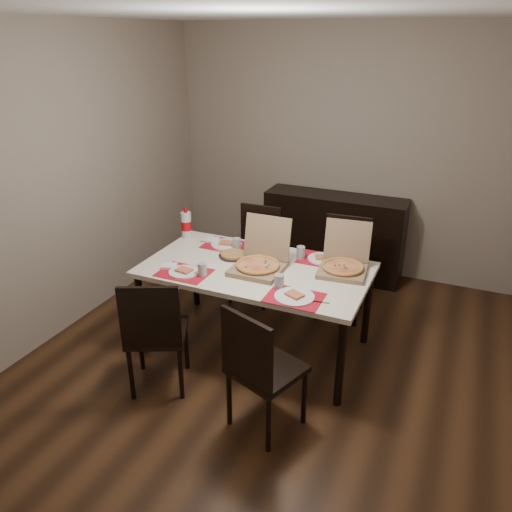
# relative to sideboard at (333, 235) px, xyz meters

# --- Properties ---
(ground) EXTENTS (3.80, 4.00, 0.02)m
(ground) POSITION_rel_sideboard_xyz_m (0.00, -1.78, -0.46)
(ground) COLOR #3E2413
(ground) RESTS_ON ground
(room_walls) EXTENTS (3.84, 4.02, 2.62)m
(room_walls) POSITION_rel_sideboard_xyz_m (0.00, -1.35, 1.28)
(room_walls) COLOR gray
(room_walls) RESTS_ON ground
(sideboard) EXTENTS (1.50, 0.40, 0.90)m
(sideboard) POSITION_rel_sideboard_xyz_m (0.00, 0.00, 0.00)
(sideboard) COLOR black
(sideboard) RESTS_ON ground
(dining_table) EXTENTS (1.80, 1.00, 0.75)m
(dining_table) POSITION_rel_sideboard_xyz_m (-0.19, -1.68, 0.23)
(dining_table) COLOR beige
(dining_table) RESTS_ON ground
(chair_near_left) EXTENTS (0.56, 0.56, 0.93)m
(chair_near_left) POSITION_rel_sideboard_xyz_m (-0.62, -2.50, 0.06)
(chair_near_left) COLOR black
(chair_near_left) RESTS_ON ground
(chair_near_right) EXTENTS (0.54, 0.54, 0.93)m
(chair_near_right) POSITION_rel_sideboard_xyz_m (0.23, -2.57, 0.06)
(chair_near_right) COLOR black
(chair_near_right) RESTS_ON ground
(chair_far_left) EXTENTS (0.43, 0.43, 0.93)m
(chair_far_left) POSITION_rel_sideboard_xyz_m (-0.56, -0.83, 0.06)
(chair_far_left) COLOR black
(chair_far_left) RESTS_ON ground
(chair_far_right) EXTENTS (0.45, 0.45, 0.93)m
(chair_far_right) POSITION_rel_sideboard_xyz_m (0.31, -0.78, 0.06)
(chair_far_right) COLOR black
(chair_far_right) RESTS_ON ground
(setting_near_left) EXTENTS (0.43, 0.30, 0.11)m
(setting_near_left) POSITION_rel_sideboard_xyz_m (-0.64, -2.00, 0.32)
(setting_near_left) COLOR red
(setting_near_left) RESTS_ON dining_table
(setting_near_right) EXTENTS (0.46, 0.30, 0.11)m
(setting_near_right) POSITION_rel_sideboard_xyz_m (0.23, -2.01, 0.32)
(setting_near_right) COLOR red
(setting_near_right) RESTS_ON dining_table
(setting_far_left) EXTENTS (0.46, 0.30, 0.11)m
(setting_far_left) POSITION_rel_sideboard_xyz_m (-0.60, -1.38, 0.32)
(setting_far_left) COLOR red
(setting_far_left) RESTS_ON dining_table
(setting_far_right) EXTENTS (0.46, 0.30, 0.11)m
(setting_far_right) POSITION_rel_sideboard_xyz_m (0.21, -1.34, 0.32)
(setting_far_right) COLOR red
(setting_far_right) RESTS_ON dining_table
(napkin_loose) EXTENTS (0.15, 0.15, 0.02)m
(napkin_loose) POSITION_rel_sideboard_xyz_m (-0.05, -1.79, 0.31)
(napkin_loose) COLOR white
(napkin_loose) RESTS_ON dining_table
(pizza_box_center) EXTENTS (0.39, 0.43, 0.39)m
(pizza_box_center) POSITION_rel_sideboard_xyz_m (-0.15, -1.71, 0.36)
(pizza_box_center) COLOR #81664A
(pizza_box_center) RESTS_ON dining_table
(pizza_box_right) EXTENTS (0.40, 0.44, 0.37)m
(pizza_box_right) POSITION_rel_sideboard_xyz_m (0.47, -1.46, 0.36)
(pizza_box_right) COLOR #81664A
(pizza_box_right) RESTS_ON dining_table
(faina_plate) EXTENTS (0.25, 0.25, 0.03)m
(faina_plate) POSITION_rel_sideboard_xyz_m (-0.45, -1.56, 0.31)
(faina_plate) COLOR black
(faina_plate) RESTS_ON dining_table
(dip_bowl) EXTENTS (0.13, 0.13, 0.03)m
(dip_bowl) POSITION_rel_sideboard_xyz_m (-0.06, -1.54, 0.31)
(dip_bowl) COLOR white
(dip_bowl) RESTS_ON dining_table
(soda_bottle) EXTENTS (0.10, 0.10, 0.29)m
(soda_bottle) POSITION_rel_sideboard_xyz_m (-1.03, -1.34, 0.42)
(soda_bottle) COLOR silver
(soda_bottle) RESTS_ON dining_table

